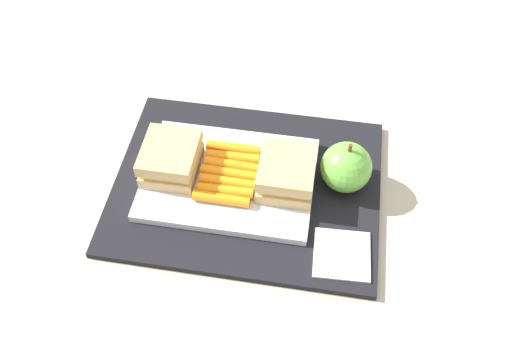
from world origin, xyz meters
The scene contains 8 objects.
ground_plane centered at (0.00, 0.00, 0.00)m, with size 2.40×2.40×0.00m, color #B7AD99.
lunchbag_mat centered at (0.00, 0.00, 0.01)m, with size 0.36×0.28×0.01m, color black.
food_tray centered at (-0.03, 0.00, 0.02)m, with size 0.23×0.17×0.01m, color white.
sandwich_half_left centered at (-0.10, 0.00, 0.04)m, with size 0.07×0.08×0.04m.
sandwich_half_right centered at (0.05, 0.00, 0.04)m, with size 0.07×0.08×0.04m.
carrot_sticks_bundle centered at (-0.02, 0.00, 0.03)m, with size 0.08×0.10×0.02m.
apple centered at (0.13, 0.02, 0.04)m, with size 0.07×0.07×0.08m.
paper_napkin centered at (0.14, -0.09, 0.01)m, with size 0.07×0.07×0.00m, color white.
Camera 1 is at (0.08, -0.45, 0.62)m, focal length 39.10 mm.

